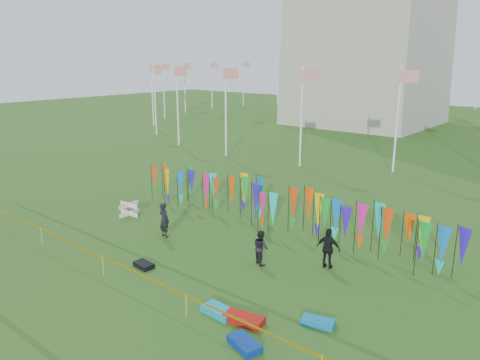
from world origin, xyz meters
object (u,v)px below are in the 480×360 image
Objects in this scene: box_kite at (129,209)px; person_left at (164,220)px; person_right at (328,249)px; kite_bag_red at (244,319)px; person_mid at (261,247)px; kite_bag_black at (144,265)px; kite_bag_blue at (244,344)px; kite_bag_turquoise at (219,311)px; kite_bag_teal at (318,322)px.

person_left reaches higher than box_kite.
person_right is 5.62m from kite_bag_red.
person_mid is 5.07m from kite_bag_black.
box_kite reaches higher than kite_bag_blue.
person_left is 1.16× the size of person_mid.
person_left is at bearing 152.40° from kite_bag_turquoise.
person_mid is at bearing -1.35° from box_kite.
kite_bag_teal is (4.41, -2.59, -0.66)m from person_mid.
person_left is at bearing 168.65° from kite_bag_teal.
kite_bag_blue is (0.86, -6.63, -0.76)m from person_right.
box_kite is 9.53m from person_mid.
person_right is 1.29× the size of kite_bag_red.
kite_bag_turquoise is at bearing 133.10° from person_mid.
kite_bag_blue is 1.05× the size of kite_bag_teal.
kite_bag_blue is at bearing -49.67° from kite_bag_red.
kite_bag_turquoise is (-1.05, -5.72, -0.76)m from person_right.
person_left is at bearing 30.86° from person_mid.
box_kite is 14.22m from kite_bag_teal.
person_mid is 4.51m from kite_bag_turquoise.
person_mid is at bearing 44.24° from kite_bag_black.
box_kite is at bearing 157.28° from kite_bag_blue.
box_kite is 4.06m from person_left.
person_right reaches higher than kite_bag_black.
kite_bag_turquoise is at bearing 154.48° from kite_bag_blue.
kite_bag_turquoise is 1.38× the size of kite_bag_black.
kite_bag_red reaches higher than kite_bag_turquoise.
kite_bag_teal is (9.98, -2.00, -0.78)m from person_left.
kite_bag_red is at bearing 145.33° from person_mid.
box_kite is 0.58× the size of kite_bag_red.
box_kite is 0.45× the size of person_right.
box_kite is 12.05m from person_right.
person_left reaches higher than kite_bag_black.
kite_bag_black is (-6.06, -4.99, -0.78)m from person_right.
kite_bag_blue is 7.11m from kite_bag_black.
person_right is 6.73m from kite_bag_blue.
kite_bag_teal is at bearing 6.51° from kite_bag_black.
kite_bag_blue is at bearing -22.72° from box_kite.
kite_bag_red is at bearing -143.27° from kite_bag_teal.
kite_bag_black is at bearing 171.72° from kite_bag_turquoise.
kite_bag_red is at bearing -5.48° from kite_bag_black.
person_right is at bearing -124.12° from person_mid.
person_right is 5.86m from kite_bag_turquoise.
person_right is at bearing 5.98° from box_kite.
person_mid is at bearing 120.53° from kite_bag_red.
kite_bag_black is 8.06m from kite_bag_teal.
person_mid reaches higher than kite_bag_blue.
kite_bag_turquoise is at bearing 69.77° from person_right.
person_left is 1.61× the size of kite_bag_teal.
box_kite is 0.64× the size of kite_bag_turquoise.
person_left and person_right have the same top height.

